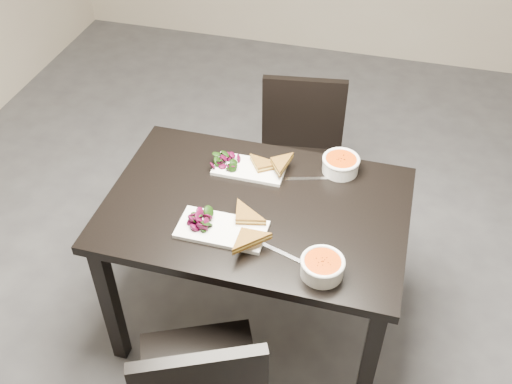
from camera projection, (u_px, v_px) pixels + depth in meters
ground at (321, 294)px, 2.96m from camera, size 5.00×5.00×0.00m
table at (256, 223)px, 2.41m from camera, size 1.20×0.80×0.75m
chair_far at (300, 153)px, 3.03m from camera, size 0.48×0.48×0.85m
plate_near at (222, 230)px, 2.23m from camera, size 0.34×0.17×0.02m
sandwich_near at (239, 223)px, 2.21m from camera, size 0.19×0.16×0.05m
salad_near at (196, 219)px, 2.23m from camera, size 0.11×0.09×0.05m
soup_bowl_near at (322, 266)px, 2.06m from camera, size 0.16×0.16×0.07m
cutlery_near at (279, 252)px, 2.16m from camera, size 0.18×0.07×0.00m
plate_far at (249, 169)px, 2.50m from camera, size 0.30×0.15×0.02m
sandwich_far at (263, 168)px, 2.46m from camera, size 0.19×0.18×0.05m
salad_far at (227, 160)px, 2.51m from camera, size 0.09×0.08×0.04m
soup_bowl_far at (341, 164)px, 2.48m from camera, size 0.16×0.16×0.07m
cutlery_far at (307, 179)px, 2.46m from camera, size 0.18×0.07×0.00m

